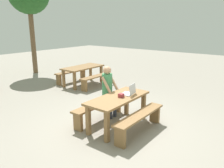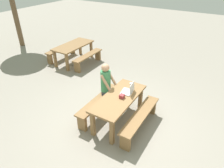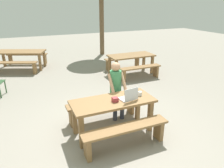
% 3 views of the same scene
% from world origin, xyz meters
% --- Properties ---
extents(ground_plane, '(30.00, 30.00, 0.00)m').
position_xyz_m(ground_plane, '(0.00, 0.00, 0.00)').
color(ground_plane, gray).
extents(picnic_table_front, '(1.70, 0.72, 0.74)m').
position_xyz_m(picnic_table_front, '(0.00, 0.00, 0.62)').
color(picnic_table_front, olive).
rests_on(picnic_table_front, ground).
extents(bench_near, '(1.69, 0.30, 0.46)m').
position_xyz_m(bench_near, '(0.00, -0.59, 0.35)').
color(bench_near, olive).
rests_on(bench_near, ground).
extents(bench_far, '(1.69, 0.30, 0.46)m').
position_xyz_m(bench_far, '(0.00, 0.59, 0.35)').
color(bench_far, olive).
rests_on(bench_far, ground).
extents(laptop, '(0.38, 0.33, 0.27)m').
position_xyz_m(laptop, '(0.31, -0.11, 0.81)').
color(laptop, silver).
rests_on(laptop, picnic_table_front).
extents(small_pouch, '(0.11, 0.11, 0.09)m').
position_xyz_m(small_pouch, '(0.02, -0.07, 0.79)').
color(small_pouch, '#993338').
rests_on(small_pouch, picnic_table_front).
extents(coffee_mug, '(0.08, 0.08, 0.09)m').
position_xyz_m(coffee_mug, '(0.62, -0.02, 0.79)').
color(coffee_mug, white).
rests_on(coffee_mug, picnic_table_front).
extents(person_seated, '(0.38, 0.39, 1.35)m').
position_xyz_m(person_seated, '(0.33, 0.55, 0.78)').
color(person_seated, '#333847').
rests_on(person_seated, ground).
extents(picnic_table_rear, '(1.72, 0.82, 0.74)m').
position_xyz_m(picnic_table_rear, '(2.24, 3.37, 0.62)').
color(picnic_table_rear, olive).
rests_on(picnic_table_rear, ground).
extents(bench_rear_south, '(1.55, 0.30, 0.47)m').
position_xyz_m(bench_rear_south, '(2.24, 2.66, 0.34)').
color(bench_rear_south, olive).
rests_on(bench_rear_south, ground).
extents(bench_rear_north, '(1.55, 0.30, 0.47)m').
position_xyz_m(bench_rear_north, '(2.24, 4.08, 0.34)').
color(bench_rear_north, olive).
rests_on(bench_rear_north, ground).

